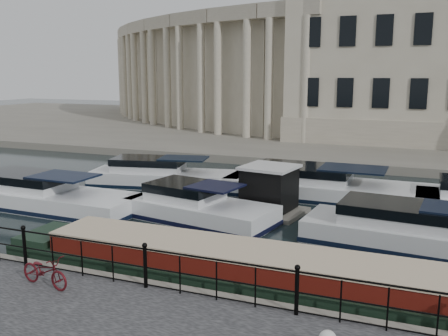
{
  "coord_description": "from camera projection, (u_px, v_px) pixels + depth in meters",
  "views": [
    {
      "loc": [
        6.42,
        -12.81,
        6.07
      ],
      "look_at": [
        0.5,
        2.0,
        3.0
      ],
      "focal_mm": 40.0,
      "sensor_mm": 36.0,
      "label": 1
    }
  ],
  "objects": [
    {
      "name": "ground_plane",
      "position": [
        184.0,
        275.0,
        15.17
      ],
      "size": [
        160.0,
        160.0,
        0.0
      ],
      "primitive_type": "plane",
      "color": "black",
      "rests_on": "ground"
    },
    {
      "name": "bicycle",
      "position": [
        45.0,
        271.0,
        12.99
      ],
      "size": [
        1.69,
        0.8,
        0.85
      ],
      "primitive_type": "imported",
      "rotation": [
        0.0,
        0.0,
        1.42
      ],
      "color": "#4F0E14",
      "rests_on": "near_quay"
    },
    {
      "name": "narrowboat",
      "position": [
        264.0,
        279.0,
        13.97
      ],
      "size": [
        16.67,
        2.34,
        1.61
      ],
      "rotation": [
        0.0,
        0.0,
        -0.01
      ],
      "color": "black",
      "rests_on": "ground_plane"
    },
    {
      "name": "far_bank",
      "position": [
        354.0,
        130.0,
        50.68
      ],
      "size": [
        120.0,
        42.0,
        0.55
      ],
      "primitive_type": "cube",
      "color": "#6B665B",
      "rests_on": "ground_plane"
    },
    {
      "name": "railing",
      "position": [
        145.0,
        264.0,
        12.89
      ],
      "size": [
        24.14,
        0.14,
        1.22
      ],
      "color": "black",
      "rests_on": "near_quay"
    },
    {
      "name": "cabin_cruisers",
      "position": [
        257.0,
        200.0,
        22.53
      ],
      "size": [
        26.62,
        9.82,
        1.99
      ],
      "color": "white",
      "rests_on": "ground_plane"
    },
    {
      "name": "harbour_hut",
      "position": [
        269.0,
        192.0,
        21.68
      ],
      "size": [
        3.3,
        2.89,
        2.18
      ],
      "rotation": [
        0.0,
        0.0,
        -0.15
      ],
      "color": "#6B665B",
      "rests_on": "ground_plane"
    },
    {
      "name": "civic_building",
      "position": [
        341.0,
        61.0,
        45.85
      ],
      "size": [
        53.55,
        31.84,
        16.85
      ],
      "color": "#ADA38C",
      "rests_on": "far_bank"
    }
  ]
}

